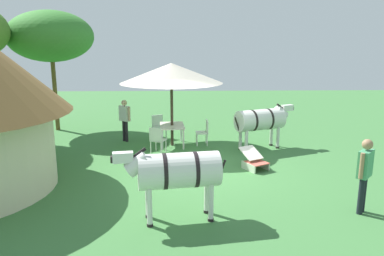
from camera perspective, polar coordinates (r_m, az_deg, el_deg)
ground_plane at (r=11.11m, az=1.98°, el=-6.03°), size 36.00×36.00×0.00m
shade_umbrella at (r=13.02m, az=-3.16°, el=8.35°), size 3.56×3.56×2.92m
patio_dining_table at (r=13.31m, az=-3.06°, el=0.05°), size 1.28×0.93×0.74m
patio_chair_west_end at (r=14.34m, az=-5.13°, el=0.45°), size 0.58×0.59×0.90m
patio_chair_east_end at (r=12.34m, az=-5.35°, el=-1.61°), size 0.56×0.57×0.90m
patio_chair_near_lawn at (r=13.41m, az=1.85°, el=-0.39°), size 0.46×0.44×0.90m
guest_beside_umbrella at (r=14.00m, az=-10.22°, el=1.71°), size 0.42×0.45×1.56m
standing_watcher at (r=8.74m, az=24.84°, el=-5.73°), size 0.47×0.45×1.65m
striped_lounge_chair at (r=11.07m, az=9.48°, el=-4.91°), size 0.97×0.86×0.58m
zebra_nearest_camera at (r=7.62m, az=-2.40°, el=-6.59°), size 0.97×2.32×1.60m
zebra_by_umbrella at (r=13.00m, az=10.51°, el=1.21°), size 1.28×2.23×1.55m
acacia_tree_behind_hut at (r=16.42m, az=-20.76°, el=12.91°), size 3.40×3.40×4.87m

